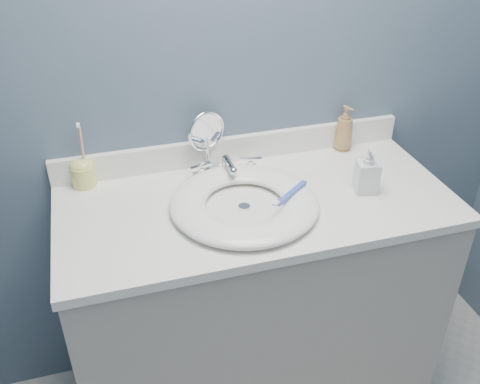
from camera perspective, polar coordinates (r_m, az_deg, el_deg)
name	(u,v)px	position (r m, az deg, el deg)	size (l,w,h in m)	color
back_wall	(232,71)	(1.74, -0.85, 12.82)	(2.20, 0.02, 2.40)	#485B6C
vanity_cabinet	(255,307)	(1.94, 1.59, -12.16)	(1.20, 0.55, 0.85)	#ACA59D
countertop	(257,204)	(1.66, 1.81, -1.31)	(1.22, 0.57, 0.03)	white
backsplash	(234,149)	(1.84, -0.68, 4.63)	(1.22, 0.02, 0.09)	white
basin	(244,203)	(1.60, 0.46, -1.16)	(0.45, 0.45, 0.04)	white
drain	(244,207)	(1.61, 0.46, -1.60)	(0.04, 0.04, 0.01)	silver
faucet	(227,169)	(1.76, -1.39, 2.50)	(0.25, 0.13, 0.07)	silver
makeup_mirror	(207,137)	(1.77, -3.57, 5.83)	(0.14, 0.08, 0.21)	silver
soap_bottle_amber	(344,128)	(1.94, 11.07, 6.71)	(0.06, 0.06, 0.17)	#A37649
soap_bottle_clear	(368,169)	(1.70, 13.46, 2.36)	(0.07, 0.07, 0.15)	silver
toothbrush_holder	(83,172)	(1.77, -16.43, 2.08)	(0.08, 0.08, 0.22)	#E1E371
toothbrush_lying	(290,194)	(1.60, 5.37, -0.21)	(0.15, 0.12, 0.02)	blue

